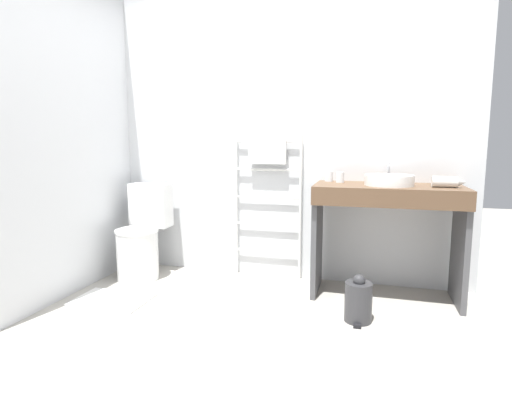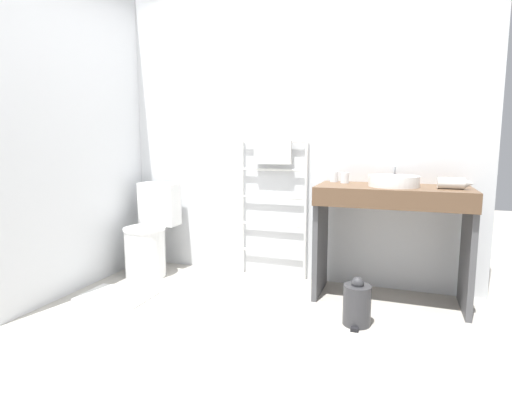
# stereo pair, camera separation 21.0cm
# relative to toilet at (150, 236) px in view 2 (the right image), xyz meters

# --- Properties ---
(ground_plane) EXTENTS (12.00, 12.00, 0.00)m
(ground_plane) POSITION_rel_toilet_xyz_m (1.18, -0.95, -0.35)
(ground_plane) COLOR #A8A399
(wall_back) EXTENTS (3.22, 0.12, 2.59)m
(wall_back) POSITION_rel_toilet_xyz_m (1.18, 0.40, 0.95)
(wall_back) COLOR silver
(wall_back) RESTS_ON ground_plane
(wall_side) EXTENTS (0.12, 1.94, 2.59)m
(wall_side) POSITION_rel_toilet_xyz_m (-0.37, -0.31, 0.95)
(wall_side) COLOR silver
(wall_side) RESTS_ON ground_plane
(toilet) EXTENTS (0.37, 0.52, 0.83)m
(toilet) POSITION_rel_toilet_xyz_m (0.00, 0.00, 0.00)
(toilet) COLOR white
(toilet) RESTS_ON ground_plane
(towel_radiator) EXTENTS (0.61, 0.06, 1.26)m
(towel_radiator) POSITION_rel_toilet_xyz_m (1.08, 0.30, 0.53)
(towel_radiator) COLOR white
(towel_radiator) RESTS_ON ground_plane
(vanity_counter) EXTENTS (1.09, 0.54, 0.88)m
(vanity_counter) POSITION_rel_toilet_xyz_m (2.07, 0.06, 0.25)
(vanity_counter) COLOR brown
(vanity_counter) RESTS_ON ground_plane
(sink_basin) EXTENTS (0.36, 0.36, 0.08)m
(sink_basin) POSITION_rel_toilet_xyz_m (2.07, 0.05, 0.57)
(sink_basin) COLOR white
(sink_basin) RESTS_ON vanity_counter
(faucet) EXTENTS (0.02, 0.10, 0.16)m
(faucet) POSITION_rel_toilet_xyz_m (2.07, 0.25, 0.62)
(faucet) COLOR silver
(faucet) RESTS_ON vanity_counter
(cup_near_wall) EXTENTS (0.06, 0.06, 0.08)m
(cup_near_wall) POSITION_rel_toilet_xyz_m (1.61, 0.25, 0.57)
(cup_near_wall) COLOR white
(cup_near_wall) RESTS_ON vanity_counter
(cup_near_edge) EXTENTS (0.07, 0.07, 0.08)m
(cup_near_edge) POSITION_rel_toilet_xyz_m (1.70, 0.19, 0.57)
(cup_near_edge) COLOR white
(cup_near_edge) RESTS_ON vanity_counter
(hair_dryer) EXTENTS (0.23, 0.18, 0.08)m
(hair_dryer) POSITION_rel_toilet_xyz_m (2.46, 0.03, 0.56)
(hair_dryer) COLOR white
(hair_dryer) RESTS_ON vanity_counter
(trash_bin) EXTENTS (0.18, 0.21, 0.32)m
(trash_bin) POSITION_rel_toilet_xyz_m (1.89, -0.43, -0.21)
(trash_bin) COLOR #333335
(trash_bin) RESTS_ON ground_plane
(bath_mat) EXTENTS (0.56, 0.36, 0.01)m
(bath_mat) POSITION_rel_toilet_xyz_m (0.07, -0.57, -0.35)
(bath_mat) COLOR silver
(bath_mat) RESTS_ON ground_plane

